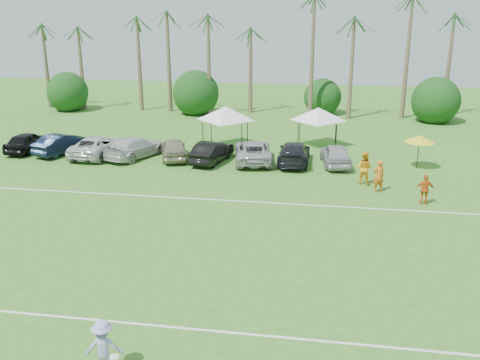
# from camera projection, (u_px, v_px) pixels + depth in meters

# --- Properties ---
(ground) EXTENTS (120.00, 120.00, 0.00)m
(ground) POSITION_uv_depth(u_px,v_px,m) (98.00, 360.00, 15.75)
(ground) COLOR #377122
(ground) RESTS_ON ground
(field_lines) EXTENTS (80.00, 12.10, 0.01)m
(field_lines) POSITION_uv_depth(u_px,v_px,m) (173.00, 246.00, 23.26)
(field_lines) COLOR white
(field_lines) RESTS_ON ground
(palm_tree_0) EXTENTS (2.40, 2.40, 8.90)m
(palm_tree_0) POSITION_uv_depth(u_px,v_px,m) (37.00, 32.00, 52.41)
(palm_tree_0) COLOR brown
(palm_tree_0) RESTS_ON ground
(palm_tree_1) EXTENTS (2.40, 2.40, 9.90)m
(palm_tree_1) POSITION_uv_depth(u_px,v_px,m) (84.00, 23.00, 51.39)
(palm_tree_1) COLOR brown
(palm_tree_1) RESTS_ON ground
(palm_tree_2) EXTENTS (2.40, 2.40, 10.90)m
(palm_tree_2) POSITION_uv_depth(u_px,v_px,m) (134.00, 14.00, 50.37)
(palm_tree_2) COLOR brown
(palm_tree_2) RESTS_ON ground
(palm_tree_3) EXTENTS (2.40, 2.40, 11.90)m
(palm_tree_3) POSITION_uv_depth(u_px,v_px,m) (174.00, 5.00, 49.51)
(palm_tree_3) COLOR brown
(palm_tree_3) RESTS_ON ground
(palm_tree_4) EXTENTS (2.40, 2.40, 8.90)m
(palm_tree_4) POSITION_uv_depth(u_px,v_px,m) (217.00, 34.00, 49.71)
(palm_tree_4) COLOR brown
(palm_tree_4) RESTS_ON ground
(palm_tree_5) EXTENTS (2.40, 2.40, 9.90)m
(palm_tree_5) POSITION_uv_depth(u_px,v_px,m) (260.00, 24.00, 48.84)
(palm_tree_5) COLOR brown
(palm_tree_5) RESTS_ON ground
(palm_tree_6) EXTENTS (2.40, 2.40, 10.90)m
(palm_tree_6) POSITION_uv_depth(u_px,v_px,m) (304.00, 15.00, 47.97)
(palm_tree_6) COLOR brown
(palm_tree_6) RESTS_ON ground
(palm_tree_7) EXTENTS (2.40, 2.40, 11.90)m
(palm_tree_7) POSITION_uv_depth(u_px,v_px,m) (350.00, 5.00, 47.11)
(palm_tree_7) COLOR brown
(palm_tree_7) RESTS_ON ground
(palm_tree_8) EXTENTS (2.40, 2.40, 8.90)m
(palm_tree_8) POSITION_uv_depth(u_px,v_px,m) (405.00, 35.00, 47.16)
(palm_tree_8) COLOR brown
(palm_tree_8) RESTS_ON ground
(palm_tree_9) EXTENTS (2.40, 2.40, 9.90)m
(palm_tree_9) POSITION_uv_depth(u_px,v_px,m) (466.00, 25.00, 46.14)
(palm_tree_9) COLOR brown
(palm_tree_9) RESTS_ON ground
(bush_tree_0) EXTENTS (4.00, 4.00, 4.00)m
(bush_tree_0) POSITION_uv_depth(u_px,v_px,m) (76.00, 90.00, 54.66)
(bush_tree_0) COLOR brown
(bush_tree_0) RESTS_ON ground
(bush_tree_1) EXTENTS (4.00, 4.00, 4.00)m
(bush_tree_1) POSITION_uv_depth(u_px,v_px,m) (200.00, 93.00, 52.71)
(bush_tree_1) COLOR brown
(bush_tree_1) RESTS_ON ground
(bush_tree_2) EXTENTS (4.00, 4.00, 4.00)m
(bush_tree_2) POSITION_uv_depth(u_px,v_px,m) (323.00, 96.00, 50.91)
(bush_tree_2) COLOR brown
(bush_tree_2) RESTS_ON ground
(bush_tree_3) EXTENTS (4.00, 4.00, 4.00)m
(bush_tree_3) POSITION_uv_depth(u_px,v_px,m) (432.00, 99.00, 49.41)
(bush_tree_3) COLOR brown
(bush_tree_3) RESTS_ON ground
(sideline_player_a) EXTENTS (0.78, 0.65, 1.83)m
(sideline_player_a) POSITION_uv_depth(u_px,v_px,m) (379.00, 176.00, 29.82)
(sideline_player_a) COLOR orange
(sideline_player_a) RESTS_ON ground
(sideline_player_b) EXTENTS (1.15, 1.03, 1.96)m
(sideline_player_b) POSITION_uv_depth(u_px,v_px,m) (364.00, 168.00, 31.10)
(sideline_player_b) COLOR #FAA01B
(sideline_player_b) RESTS_ON ground
(sideline_player_c) EXTENTS (0.95, 0.40, 1.62)m
(sideline_player_c) POSITION_uv_depth(u_px,v_px,m) (425.00, 190.00, 27.94)
(sideline_player_c) COLOR #D36117
(sideline_player_c) RESTS_ON ground
(canopy_tent_left) EXTENTS (4.34, 4.34, 3.52)m
(canopy_tent_left) POSITION_uv_depth(u_px,v_px,m) (226.00, 106.00, 38.75)
(canopy_tent_left) COLOR black
(canopy_tent_left) RESTS_ON ground
(canopy_tent_right) EXTENTS (4.19, 4.19, 3.40)m
(canopy_tent_right) POSITION_uv_depth(u_px,v_px,m) (319.00, 108.00, 38.91)
(canopy_tent_right) COLOR black
(canopy_tent_right) RESTS_ON ground
(market_umbrella) EXTENTS (1.96, 1.96, 2.19)m
(market_umbrella) POSITION_uv_depth(u_px,v_px,m) (420.00, 139.00, 33.77)
(market_umbrella) COLOR black
(market_umbrella) RESTS_ON ground
(frisbee_player) EXTENTS (1.18, 0.86, 1.64)m
(frisbee_player) POSITION_uv_depth(u_px,v_px,m) (103.00, 347.00, 15.02)
(frisbee_player) COLOR #9D9CDE
(frisbee_player) RESTS_ON ground
(parked_car_0) EXTENTS (1.79, 4.22, 1.43)m
(parked_car_0) POSITION_uv_depth(u_px,v_px,m) (27.00, 142.00, 38.18)
(parked_car_0) COLOR black
(parked_car_0) RESTS_ON ground
(parked_car_1) EXTENTS (2.86, 4.58, 1.43)m
(parked_car_1) POSITION_uv_depth(u_px,v_px,m) (62.00, 144.00, 37.62)
(parked_car_1) COLOR black
(parked_car_1) RESTS_ON ground
(parked_car_2) EXTENTS (2.68, 5.27, 1.43)m
(parked_car_2) POSITION_uv_depth(u_px,v_px,m) (97.00, 146.00, 37.06)
(parked_car_2) COLOR silver
(parked_car_2) RESTS_ON ground
(parked_car_3) EXTENTS (3.70, 5.30, 1.43)m
(parked_car_3) POSITION_uv_depth(u_px,v_px,m) (135.00, 147.00, 36.68)
(parked_car_3) COLOR silver
(parked_car_3) RESTS_ON ground
(parked_car_4) EXTENTS (2.94, 4.50, 1.43)m
(parked_car_4) POSITION_uv_depth(u_px,v_px,m) (174.00, 149.00, 36.36)
(parked_car_4) COLOR gray
(parked_car_4) RESTS_ON ground
(parked_car_5) EXTENTS (2.33, 4.54, 1.43)m
(parked_car_5) POSITION_uv_depth(u_px,v_px,m) (212.00, 152.00, 35.61)
(parked_car_5) COLOR black
(parked_car_5) RESTS_ON ground
(parked_car_6) EXTENTS (3.21, 5.46, 1.43)m
(parked_car_6) POSITION_uv_depth(u_px,v_px,m) (253.00, 151.00, 35.67)
(parked_car_6) COLOR #A8AAAE
(parked_car_6) RESTS_ON ground
(parked_car_7) EXTENTS (2.01, 4.92, 1.43)m
(parked_car_7) POSITION_uv_depth(u_px,v_px,m) (294.00, 153.00, 35.33)
(parked_car_7) COLOR black
(parked_car_7) RESTS_ON ground
(parked_car_8) EXTENTS (2.23, 4.37, 1.43)m
(parked_car_8) POSITION_uv_depth(u_px,v_px,m) (336.00, 155.00, 34.86)
(parked_car_8) COLOR #AFAEB6
(parked_car_8) RESTS_ON ground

